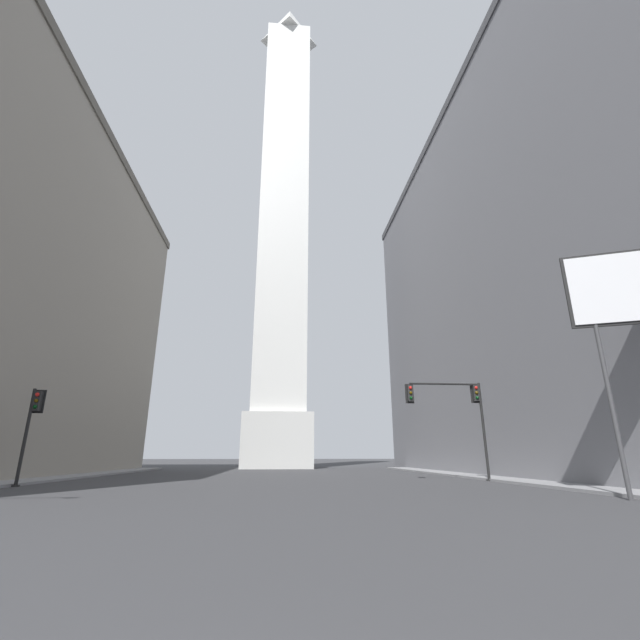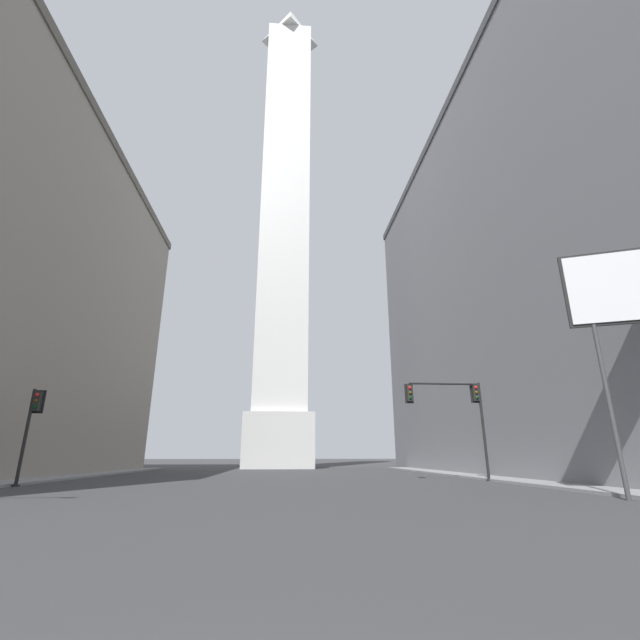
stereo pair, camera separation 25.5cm
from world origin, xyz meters
name	(u,v)px [view 1 (the left image)]	position (x,y,z in m)	size (l,w,h in m)	color
sidewalk_right	(595,487)	(16.43, 20.71, 0.07)	(5.00, 69.04, 0.15)	gray
building_right	(605,269)	(30.07, 32.56, 18.24)	(27.51, 56.65, 36.47)	slate
obelisk	(284,208)	(0.00, 57.53, 38.72)	(9.02, 9.02, 80.80)	silver
traffic_light_mid_left	(31,421)	(-13.65, 24.46, 3.46)	(0.77, 0.50, 5.24)	black
traffic_light_mid_right	(457,405)	(12.23, 27.19, 4.90)	(5.42, 0.51, 6.42)	black
billboard_sign	(638,294)	(15.02, 14.02, 8.07)	(5.00, 2.17, 10.07)	#3F3F42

